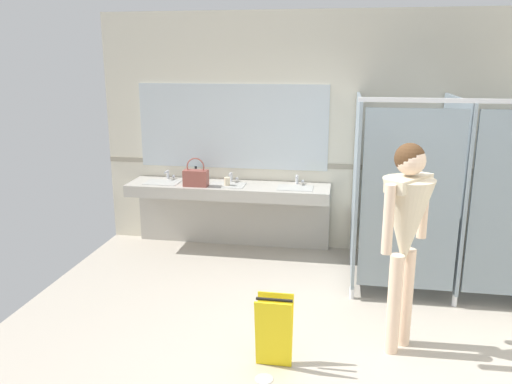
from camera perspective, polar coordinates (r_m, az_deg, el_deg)
name	(u,v)px	position (r m, az deg, el deg)	size (l,w,h in m)	color
ground_plane	(357,368)	(4.39, 11.07, -18.47)	(6.35, 5.67, 0.10)	#B2A899
wall_back	(359,135)	(6.36, 11.30, 6.21)	(6.35, 0.12, 2.87)	beige
wall_back_tile_band	(358,167)	(6.36, 11.14, 2.70)	(6.35, 0.01, 0.06)	#9E937F
vanity_counter	(230,201)	(6.41, -2.92, -0.96)	(2.46, 0.55, 0.95)	#B2ADA3
mirror_panel	(232,127)	(6.42, -2.64, 7.21)	(2.36, 0.02, 1.04)	silver
bathroom_stalls	(455,190)	(5.55, 21.06, 0.17)	(2.01, 1.45, 1.98)	gray
person_standing	(406,222)	(4.19, 16.20, -3.22)	(0.56, 0.56, 1.71)	beige
handbag	(196,177)	(6.21, -6.65, 1.64)	(0.29, 0.14, 0.34)	#934C42
soap_dispenser	(196,174)	(6.52, -6.64, 1.95)	(0.07, 0.07, 0.18)	teal
paper_cup	(227,182)	(6.21, -3.21, 1.16)	(0.07, 0.07, 0.10)	beige
wet_floor_sign	(274,331)	(4.11, 2.00, -15.04)	(0.28, 0.19, 0.57)	yellow
floor_drain_cover	(264,378)	(4.11, 0.89, -19.86)	(0.14, 0.14, 0.01)	#B7BABF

